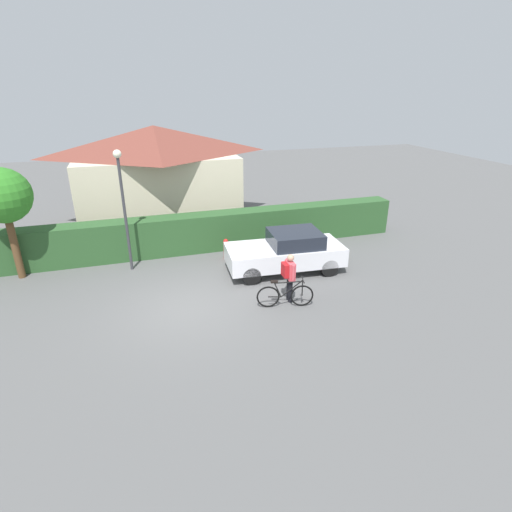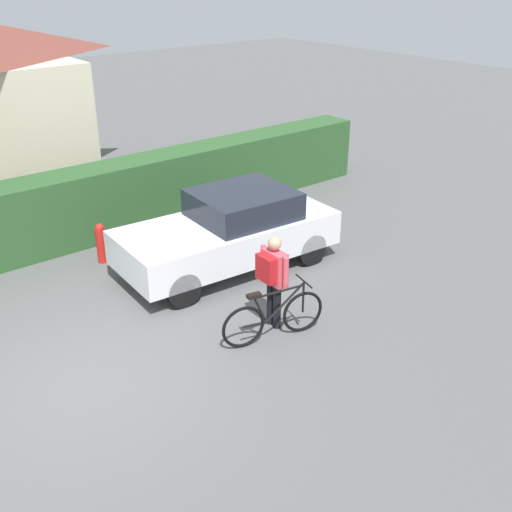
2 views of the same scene
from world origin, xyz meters
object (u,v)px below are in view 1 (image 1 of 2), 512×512
Objects in this scene: bicycle at (285,295)px; tree_kerbside at (3,197)px; fire_hydrant at (226,248)px; person_rider at (289,273)px; parked_car_near at (287,251)px; street_lamp at (123,195)px.

bicycle is 9.74m from tree_kerbside.
tree_kerbside is 4.78× the size of fire_hydrant.
parked_car_near is at bearing 70.17° from person_rider.
person_rider is 9.66m from tree_kerbside.
tree_kerbside reaches higher than person_rider.
person_rider is 6.36m from street_lamp.
tree_kerbside is at bearing 149.98° from bicycle.
person_rider reaches higher than parked_car_near.
person_rider is at bearing 53.16° from bicycle.
parked_car_near is 2.29m from person_rider.
street_lamp is (-5.41, 1.80, 2.03)m from parked_car_near.
street_lamp is (-4.64, 3.95, 1.84)m from person_rider.
tree_kerbside is (-3.74, 0.45, 0.13)m from street_lamp.
street_lamp is 5.34× the size of fire_hydrant.
bicycle is at bearing -30.02° from tree_kerbside.
person_rider is 0.36× the size of street_lamp.
fire_hydrant is at bearing -0.80° from street_lamp.
tree_kerbside is (-8.14, 4.71, 2.53)m from bicycle.
bicycle is 4.29m from fire_hydrant.
fire_hydrant is at bearing 136.50° from parked_car_near.
bicycle is at bearing -126.84° from person_rider.
fire_hydrant is at bearing 105.37° from person_rider.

